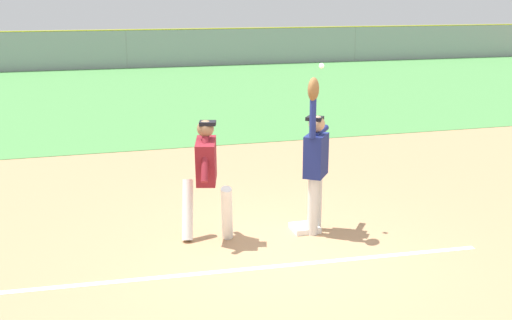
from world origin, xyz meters
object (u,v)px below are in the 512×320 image
Objects in this scene: runner at (206,172)px; baseball at (322,66)px; first_base at (305,228)px; parked_car_green at (148,48)px; fielder at (316,158)px; parked_car_white at (14,51)px; parked_car_tan at (258,46)px.

baseball is (1.67, 0.03, 1.40)m from runner.
first_base is 25.49m from parked_car_green.
first_base is 1.09m from fielder.
parked_car_white is (-6.03, 25.65, -1.72)m from baseball.
baseball is at bearing -101.84° from parked_car_tan.
runner is at bearing -105.29° from parked_car_tan.
fielder is (0.10, -0.10, 1.08)m from first_base.
parked_car_tan is at bearing 88.10° from runner.
parked_car_white is (-4.37, 25.68, -0.32)m from runner.
first_base is 0.22× the size of runner.
parked_car_white is 1.00× the size of parked_car_green.
first_base is 0.17× the size of fielder.
parked_car_tan is (6.66, 25.51, -0.45)m from fielder.
fielder is 1.29m from baseball.
baseball is (0.22, 0.06, 2.35)m from first_base.
fielder reaches higher than parked_car_white.
parked_car_green is at bearing 88.77° from baseball.
first_base is 26.30m from parked_car_tan.
parked_car_tan is at bearing -2.90° from parked_car_green.
baseball is 0.02× the size of parked_car_tan.
fielder is 0.51× the size of parked_car_tan.
parked_car_green is (0.54, 25.41, -1.72)m from baseball.
baseball reaches higher than parked_car_tan.
parked_car_green is at bearing -54.82° from fielder.
first_base is at bearing -164.43° from baseball.
runner is 26.05m from parked_car_white.
runner reaches higher than parked_car_white.
runner is 25.53m from parked_car_green.
fielder reaches higher than parked_car_tan.
parked_car_white is 6.58m from parked_car_green.
fielder reaches higher than parked_car_green.
parked_car_white is at bearing -40.43° from fielder.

